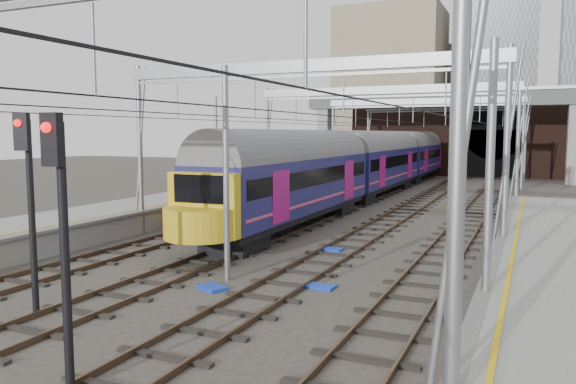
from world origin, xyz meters
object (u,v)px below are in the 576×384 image
at_px(train_second, 370,157).
at_px(signal_near_left, 29,191).
at_px(signal_near_centre, 61,222).
at_px(train_main, 402,158).

xyz_separation_m(train_second, signal_near_left, (3.09, -44.43, 0.93)).
bearing_deg(signal_near_centre, train_main, 90.79).
bearing_deg(train_second, signal_near_centre, -81.20).
height_order(train_main, signal_near_left, signal_near_left).
bearing_deg(train_main, train_second, 138.12).
bearing_deg(train_second, train_main, -41.88).
bearing_deg(signal_near_left, train_second, 76.98).
distance_m(signal_near_left, signal_near_centre, 5.26).
xyz_separation_m(train_main, train_second, (-4.00, 3.59, -0.17)).
relative_size(train_main, train_second, 1.11).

